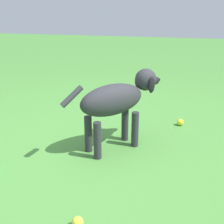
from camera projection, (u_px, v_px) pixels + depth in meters
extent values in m
plane|color=#478438|center=(84.00, 153.00, 2.53)|extent=(14.00, 14.00, 0.00)
ellipsoid|color=#2D2D33|center=(112.00, 100.00, 2.45)|extent=(0.56, 0.56, 0.25)
cylinder|color=#2D2D33|center=(125.00, 124.00, 2.71)|extent=(0.06, 0.06, 0.31)
cylinder|color=#2D2D33|center=(135.00, 129.00, 2.60)|extent=(0.06, 0.06, 0.31)
cylinder|color=#2D2D33|center=(88.00, 134.00, 2.51)|extent=(0.06, 0.06, 0.31)
cylinder|color=#2D2D33|center=(97.00, 141.00, 2.40)|extent=(0.06, 0.06, 0.31)
ellipsoid|color=#2D2D33|center=(146.00, 80.00, 2.59)|extent=(0.25, 0.25, 0.19)
ellipsoid|color=black|center=(153.00, 81.00, 2.64)|extent=(0.15, 0.15, 0.07)
sphere|color=black|center=(158.00, 80.00, 2.67)|extent=(0.03, 0.03, 0.03)
ellipsoid|color=black|center=(138.00, 80.00, 2.66)|extent=(0.07, 0.07, 0.14)
ellipsoid|color=black|center=(152.00, 85.00, 2.52)|extent=(0.07, 0.07, 0.14)
cylinder|color=#2D2D33|center=(72.00, 96.00, 2.23)|extent=(0.16, 0.16, 0.15)
sphere|color=#CDD329|center=(180.00, 122.00, 3.04)|extent=(0.07, 0.07, 0.07)
sphere|color=yellow|center=(78.00, 222.00, 1.73)|extent=(0.07, 0.07, 0.07)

